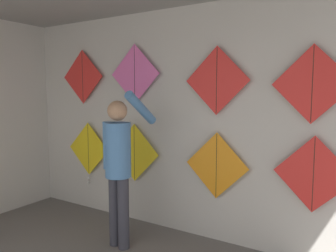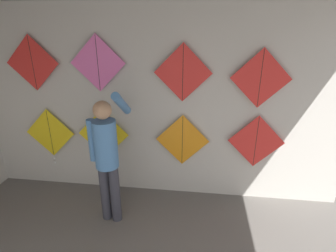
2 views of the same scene
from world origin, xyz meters
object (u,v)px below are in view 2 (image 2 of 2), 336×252
(kite_2, at_px, (182,140))
(kite_7, at_px, (261,79))
(kite_1, at_px, (103,134))
(kite_6, at_px, (183,73))
(kite_3, at_px, (256,142))
(kite_4, at_px, (32,63))
(kite_5, at_px, (98,63))
(shopkeeper, at_px, (107,152))
(kite_0, at_px, (50,134))

(kite_2, relative_size, kite_7, 1.00)
(kite_1, xyz_separation_m, kite_6, (1.18, 0.00, 0.95))
(kite_3, relative_size, kite_7, 1.00)
(kite_4, relative_size, kite_5, 1.00)
(shopkeeper, distance_m, kite_0, 1.34)
(shopkeeper, height_order, kite_3, shopkeeper)
(kite_4, distance_m, kite_7, 3.13)
(kite_3, bearing_deg, kite_0, -179.99)
(kite_3, height_order, kite_7, kite_7)
(kite_0, relative_size, kite_5, 1.18)
(shopkeeper, bearing_deg, kite_5, 119.32)
(kite_0, relative_size, kite_2, 1.18)
(kite_4, xyz_separation_m, kite_7, (3.13, 0.00, -0.14))
(kite_0, bearing_deg, kite_7, 0.01)
(kite_3, distance_m, kite_4, 3.34)
(shopkeeper, relative_size, kite_4, 2.30)
(shopkeeper, relative_size, kite_1, 2.30)
(kite_6, bearing_deg, shopkeeper, -142.99)
(kite_0, height_order, kite_6, kite_6)
(kite_2, bearing_deg, kite_4, 180.00)
(kite_1, xyz_separation_m, kite_7, (2.19, 0.00, 0.90))
(kite_6, distance_m, kite_7, 1.01)
(kite_2, relative_size, kite_5, 1.00)
(kite_0, bearing_deg, kite_6, 0.01)
(kite_0, bearing_deg, kite_1, 0.02)
(shopkeeper, relative_size, kite_0, 1.95)
(kite_5, height_order, kite_7, kite_5)
(kite_3, relative_size, kite_6, 1.00)
(kite_5, bearing_deg, kite_0, -179.98)
(kite_0, height_order, kite_1, kite_1)
(shopkeeper, bearing_deg, kite_3, 25.98)
(kite_1, bearing_deg, kite_2, 0.00)
(kite_3, distance_m, kite_6, 1.41)
(kite_3, relative_size, kite_4, 1.00)
(kite_0, relative_size, kite_3, 1.18)
(kite_0, xyz_separation_m, kite_5, (0.88, 0.00, 1.10))
(shopkeeper, relative_size, kite_3, 2.30)
(kite_4, relative_size, kite_7, 1.00)
(kite_1, xyz_separation_m, kite_3, (2.24, 0.00, 0.00))
(kite_1, bearing_deg, kite_5, 0.00)
(kite_5, bearing_deg, kite_3, 0.00)
(kite_1, height_order, kite_2, kite_1)
(kite_5, relative_size, kite_7, 1.00)
(kite_4, bearing_deg, kite_2, 0.00)
(shopkeeper, height_order, kite_0, shopkeeper)
(kite_4, height_order, kite_7, kite_4)
(kite_6, bearing_deg, kite_7, 0.00)
(kite_0, height_order, kite_2, kite_0)
(kite_4, relative_size, kite_6, 1.00)
(kite_5, bearing_deg, kite_4, 180.00)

